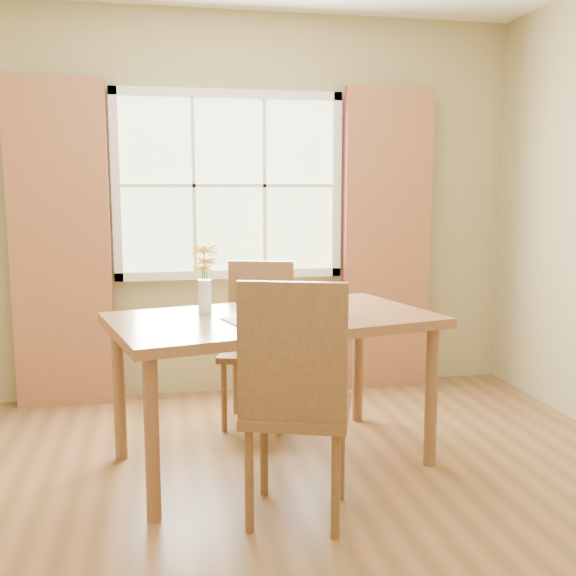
% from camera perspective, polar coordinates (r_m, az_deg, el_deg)
% --- Properties ---
extents(room, '(4.24, 3.84, 2.74)m').
position_cam_1_polar(room, '(2.98, -0.99, 5.91)').
color(room, brown).
rests_on(room, ground).
extents(window, '(1.62, 0.06, 1.32)m').
position_cam_1_polar(window, '(4.83, -5.00, 8.62)').
color(window, beige).
rests_on(window, room).
extents(curtain_left, '(0.65, 0.08, 2.20)m').
position_cam_1_polar(curtain_left, '(4.77, -18.70, 3.40)').
color(curtain_left, maroon).
rests_on(curtain_left, room).
extents(curtain_right, '(0.65, 0.08, 2.20)m').
position_cam_1_polar(curtain_right, '(5.02, 8.38, 3.99)').
color(curtain_right, maroon).
rests_on(curtain_right, room).
extents(dining_table, '(1.84, 1.30, 0.81)m').
position_cam_1_polar(dining_table, '(3.59, -1.25, -3.66)').
color(dining_table, brown).
rests_on(dining_table, room).
extents(chair_near, '(0.58, 0.58, 1.11)m').
position_cam_1_polar(chair_near, '(2.94, 0.59, -8.91)').
color(chair_near, brown).
rests_on(chair_near, room).
extents(chair_far, '(0.54, 0.54, 1.02)m').
position_cam_1_polar(chair_far, '(4.31, -2.51, -3.95)').
color(chair_far, brown).
rests_on(chair_far, room).
extents(placemat, '(0.53, 0.45, 0.01)m').
position_cam_1_polar(placemat, '(3.43, -1.21, -2.74)').
color(placemat, beige).
rests_on(placemat, dining_table).
extents(plate, '(0.25, 0.25, 0.01)m').
position_cam_1_polar(plate, '(3.44, -1.59, -2.56)').
color(plate, '#90C230').
rests_on(plate, placemat).
extents(croissant_sandwich, '(0.17, 0.13, 0.12)m').
position_cam_1_polar(croissant_sandwich, '(3.39, -1.83, -1.64)').
color(croissant_sandwich, '#CC8045').
rests_on(croissant_sandwich, plate).
extents(water_glass, '(0.09, 0.09, 0.13)m').
position_cam_1_polar(water_glass, '(3.56, 3.67, -1.35)').
color(water_glass, silver).
rests_on(water_glass, dining_table).
extents(flower_vase, '(0.15, 0.15, 0.37)m').
position_cam_1_polar(flower_vase, '(3.64, -7.09, 1.37)').
color(flower_vase, silver).
rests_on(flower_vase, dining_table).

